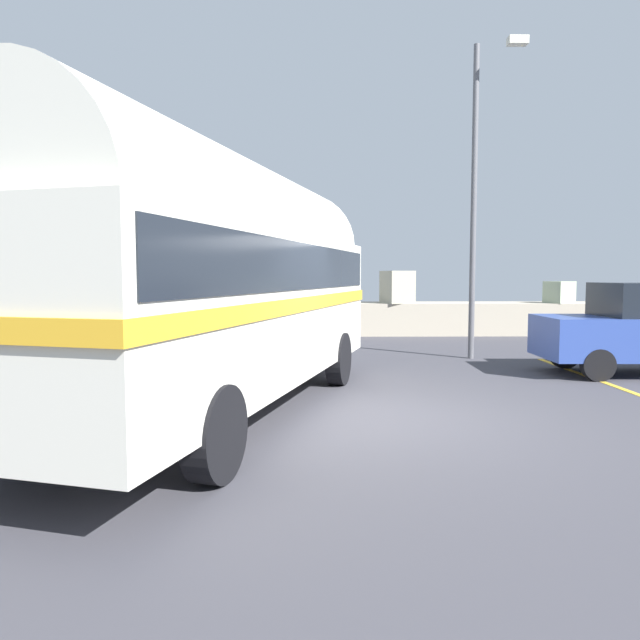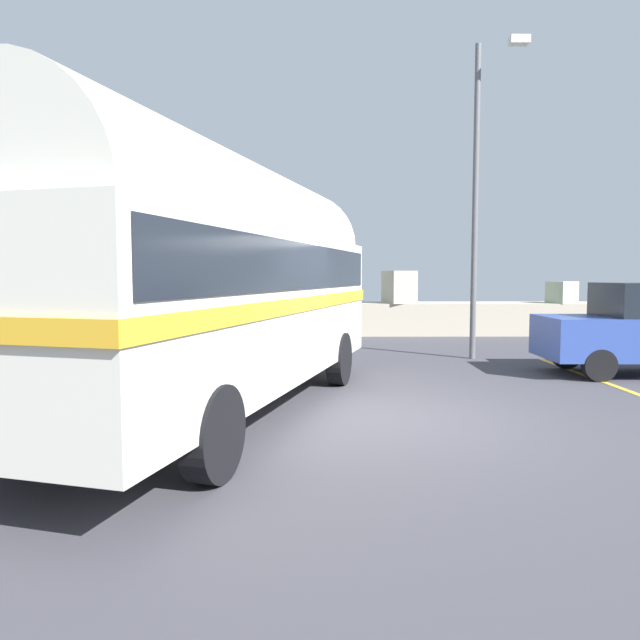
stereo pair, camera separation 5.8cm
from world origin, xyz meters
TOP-DOWN VIEW (x-y plane):
  - ground at (0.00, 0.00)m, footprint 32.00×26.00m
  - breakwater at (-0.37, 11.78)m, footprint 31.36×1.97m
  - vintage_coach at (-2.35, 0.36)m, footprint 4.70×8.91m
  - lamp_post at (2.90, 5.82)m, footprint 1.08×0.65m

SIDE VIEW (x-z plane):
  - ground at x=0.00m, z-range 0.00..0.02m
  - breakwater at x=-0.37m, z-range -0.53..1.84m
  - vintage_coach at x=-2.35m, z-range 0.20..3.90m
  - lamp_post at x=2.90m, z-range 0.42..7.82m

